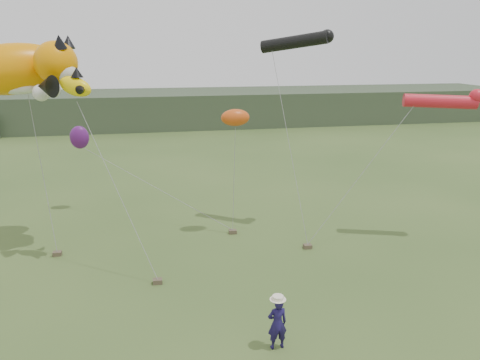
% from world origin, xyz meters
% --- Properties ---
extents(ground, '(120.00, 120.00, 0.00)m').
position_xyz_m(ground, '(0.00, 0.00, 0.00)').
color(ground, '#385123').
rests_on(ground, ground).
extents(headland, '(90.00, 13.00, 4.00)m').
position_xyz_m(headland, '(-3.11, 44.69, 1.92)').
color(headland, '#2D3D28').
rests_on(headland, ground).
extents(festival_attendant, '(0.67, 0.47, 1.76)m').
position_xyz_m(festival_attendant, '(1.70, -1.66, 0.88)').
color(festival_attendant, '#191245').
rests_on(festival_attendant, ground).
extents(sandbag_anchors, '(15.18, 5.95, 0.19)m').
position_xyz_m(sandbag_anchors, '(-2.14, 5.24, 0.10)').
color(sandbag_anchors, brown).
rests_on(sandbag_anchors, ground).
extents(cat_kite, '(6.59, 3.81, 2.86)m').
position_xyz_m(cat_kite, '(-7.35, 8.67, 8.35)').
color(cat_kite, orange).
rests_on(cat_kite, ground).
extents(fish_kite, '(2.61, 1.68, 1.33)m').
position_xyz_m(fish_kite, '(-5.28, 6.47, 7.74)').
color(fish_kite, yellow).
rests_on(fish_kite, ground).
extents(tube_kites, '(9.67, 5.21, 3.65)m').
position_xyz_m(tube_kites, '(8.68, 7.30, 8.22)').
color(tube_kites, black).
rests_on(tube_kites, ground).
extents(misc_kites, '(9.32, 5.96, 2.71)m').
position_xyz_m(misc_kites, '(-1.91, 10.88, 5.13)').
color(misc_kites, '#CE4B13').
rests_on(misc_kites, ground).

